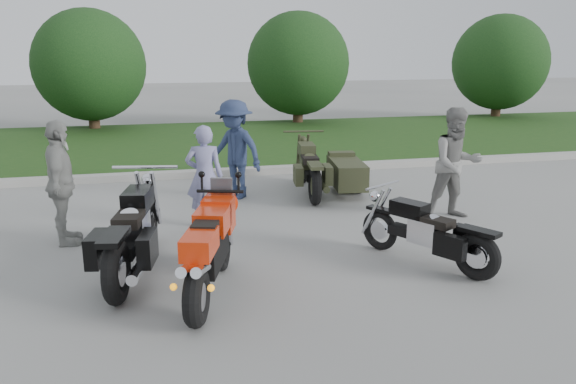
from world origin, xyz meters
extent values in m
plane|color=#9C9C96|center=(0.00, 0.00, 0.00)|extent=(80.00, 80.00, 0.00)
cube|color=#A8A59E|center=(0.00, 6.00, 0.07)|extent=(60.00, 0.30, 0.15)
cube|color=#314F1B|center=(0.00, 10.15, 0.07)|extent=(60.00, 8.00, 0.14)
cylinder|color=#3F2B1C|center=(-3.00, 13.50, 0.60)|extent=(0.36, 0.36, 1.20)
sphere|color=black|center=(-3.00, 13.50, 2.20)|extent=(3.60, 3.60, 3.60)
cylinder|color=#3F2B1C|center=(4.00, 13.50, 0.60)|extent=(0.36, 0.36, 1.20)
sphere|color=black|center=(4.00, 13.50, 2.20)|extent=(3.60, 3.60, 3.60)
cylinder|color=#3F2B1C|center=(12.00, 13.50, 0.60)|extent=(0.36, 0.36, 1.20)
sphere|color=black|center=(12.00, 13.50, 2.20)|extent=(3.60, 3.60, 3.60)
torus|color=black|center=(-0.65, -0.86, 0.32)|extent=(0.37, 0.67, 0.64)
torus|color=black|center=(-0.22, 0.57, 0.31)|extent=(0.30, 0.63, 0.62)
cube|color=black|center=(-0.45, -0.19, 0.57)|extent=(0.54, 0.97, 0.36)
cube|color=red|center=(-0.38, 0.03, 0.85)|extent=(0.50, 0.64, 0.27)
cube|color=red|center=(-0.58, -0.64, 0.80)|extent=(0.46, 0.63, 0.23)
cube|color=black|center=(-0.49, -0.32, 0.89)|extent=(0.36, 0.42, 0.10)
cube|color=red|center=(-0.27, 0.40, 0.80)|extent=(0.45, 0.50, 0.41)
cylinder|color=silver|center=(-0.73, -0.89, 0.64)|extent=(0.25, 0.49, 0.22)
cylinder|color=silver|center=(-0.59, -0.94, 0.64)|extent=(0.25, 0.49, 0.22)
torus|color=black|center=(-1.47, -0.13, 0.38)|extent=(0.32, 0.78, 0.76)
torus|color=black|center=(-1.13, 1.67, 0.36)|extent=(0.26, 0.72, 0.71)
cube|color=black|center=(-1.30, 0.77, 0.47)|extent=(0.48, 1.36, 0.16)
cube|color=silver|center=(-1.30, 0.77, 0.56)|extent=(0.42, 0.55, 0.39)
cube|color=black|center=(-1.24, 1.10, 0.87)|extent=(0.42, 0.66, 0.24)
cube|color=black|center=(-1.33, 0.61, 0.76)|extent=(0.41, 0.60, 0.13)
cube|color=black|center=(-1.47, -0.13, 0.78)|extent=(0.35, 0.65, 0.07)
cylinder|color=silver|center=(-1.17, 0.35, 0.31)|extent=(0.33, 1.22, 0.11)
torus|color=black|center=(2.76, -0.45, 0.30)|extent=(0.44, 0.60, 0.61)
torus|color=black|center=(2.01, 0.82, 0.29)|extent=(0.38, 0.55, 0.57)
cube|color=black|center=(2.39, 0.19, 0.38)|extent=(0.71, 1.02, 0.13)
cube|color=silver|center=(2.39, 0.19, 0.45)|extent=(0.43, 0.48, 0.31)
cube|color=black|center=(2.25, 0.42, 0.70)|extent=(0.46, 0.55, 0.20)
cube|color=black|center=(2.46, 0.07, 0.61)|extent=(0.44, 0.51, 0.11)
cube|color=black|center=(2.76, -0.45, 0.63)|extent=(0.42, 0.52, 0.05)
cylinder|color=silver|center=(2.68, 0.00, 0.25)|extent=(0.58, 0.89, 0.09)
torus|color=black|center=(1.75, 3.24, 0.35)|extent=(0.27, 0.72, 0.71)
torus|color=black|center=(1.97, 4.94, 0.33)|extent=(0.21, 0.68, 0.67)
cube|color=black|center=(1.86, 4.09, 0.44)|extent=(0.39, 1.27, 0.15)
cube|color=#32361F|center=(1.86, 4.09, 0.52)|extent=(0.37, 0.50, 0.36)
cube|color=#32361F|center=(1.90, 4.40, 0.81)|extent=(0.36, 0.60, 0.23)
cube|color=black|center=(1.84, 3.94, 0.71)|extent=(0.36, 0.55, 0.12)
cube|color=#32361F|center=(1.75, 3.24, 0.73)|extent=(0.30, 0.60, 0.06)
cylinder|color=#32361F|center=(2.00, 3.71, 0.29)|extent=(0.25, 1.15, 0.10)
cube|color=#32361F|center=(2.57, 3.89, 0.42)|extent=(0.74, 1.41, 0.47)
torus|color=black|center=(2.83, 3.86, 0.29)|extent=(0.20, 0.59, 0.58)
imported|color=#8080AE|center=(-0.27, 2.47, 0.81)|extent=(0.63, 0.46, 1.62)
imported|color=gray|center=(3.79, 1.98, 0.92)|extent=(0.90, 0.71, 1.84)
imported|color=navy|center=(0.43, 4.09, 0.92)|extent=(1.32, 1.33, 1.84)
imported|color=gray|center=(-2.32, 2.07, 0.90)|extent=(0.49, 1.07, 1.80)
camera|label=1|loc=(-0.93, -6.16, 2.77)|focal=35.00mm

